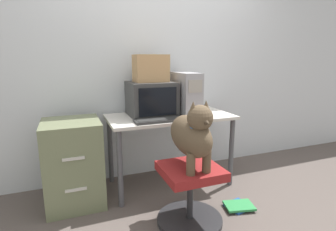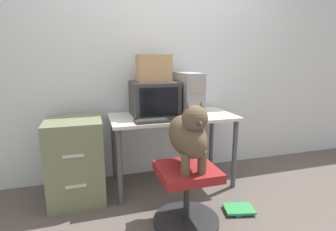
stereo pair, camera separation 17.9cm
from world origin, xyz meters
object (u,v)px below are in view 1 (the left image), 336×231
object	(u,v)px
pc_tower	(184,93)
keyboard	(160,120)
book_stack_floor	(239,206)
office_chair	(190,193)
dog	(192,134)
filing_cabinet	(74,163)
cardboard_box	(151,68)
crt_monitor	(151,99)

from	to	relation	value
pc_tower	keyboard	distance (m)	0.47
pc_tower	book_stack_floor	xyz separation A→B (m)	(0.23, -0.71, -0.94)
office_chair	dog	xyz separation A→B (m)	(0.00, -0.01, 0.50)
filing_cabinet	office_chair	bearing A→B (deg)	-38.00
dog	filing_cabinet	size ratio (longest dim) A/B	0.72
office_chair	cardboard_box	world-z (taller)	cardboard_box
crt_monitor	filing_cabinet	distance (m)	0.95
cardboard_box	book_stack_floor	distance (m)	1.53
pc_tower	office_chair	xyz separation A→B (m)	(-0.28, -0.73, -0.71)
crt_monitor	keyboard	distance (m)	0.33
crt_monitor	office_chair	bearing A→B (deg)	-84.96
crt_monitor	filing_cabinet	size ratio (longest dim) A/B	0.58
pc_tower	filing_cabinet	distance (m)	1.27
office_chair	filing_cabinet	distance (m)	1.09
pc_tower	crt_monitor	bearing A→B (deg)	171.98
keyboard	cardboard_box	distance (m)	0.55
crt_monitor	keyboard	xyz separation A→B (m)	(-0.01, -0.29, -0.16)
pc_tower	office_chair	bearing A→B (deg)	-110.65
crt_monitor	pc_tower	distance (m)	0.35
crt_monitor	pc_tower	world-z (taller)	pc_tower
cardboard_box	dog	bearing A→B (deg)	-85.06
filing_cabinet	book_stack_floor	world-z (taller)	filing_cabinet
cardboard_box	keyboard	bearing A→B (deg)	-92.08
pc_tower	filing_cabinet	world-z (taller)	pc_tower
keyboard	filing_cabinet	distance (m)	0.88
office_chair	book_stack_floor	world-z (taller)	office_chair
crt_monitor	keyboard	bearing A→B (deg)	-92.10
office_chair	pc_tower	bearing A→B (deg)	69.35
keyboard	book_stack_floor	distance (m)	1.05
dog	filing_cabinet	world-z (taller)	dog
pc_tower	keyboard	world-z (taller)	pc_tower
crt_monitor	filing_cabinet	world-z (taller)	crt_monitor
keyboard	office_chair	bearing A→B (deg)	-80.79
crt_monitor	pc_tower	xyz separation A→B (m)	(0.34, -0.05, 0.05)
keyboard	crt_monitor	bearing A→B (deg)	87.90
office_chair	keyboard	bearing A→B (deg)	99.21
filing_cabinet	book_stack_floor	distance (m)	1.55
crt_monitor	pc_tower	size ratio (longest dim) A/B	0.91
crt_monitor	filing_cabinet	bearing A→B (deg)	-171.88
pc_tower	book_stack_floor	size ratio (longest dim) A/B	1.75
keyboard	filing_cabinet	xyz separation A→B (m)	(-0.77, 0.18, -0.37)
crt_monitor	book_stack_floor	bearing A→B (deg)	-52.98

